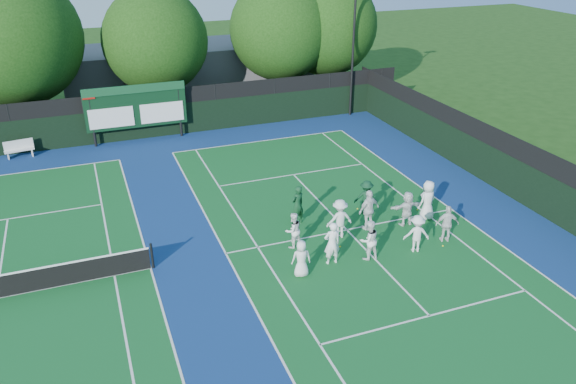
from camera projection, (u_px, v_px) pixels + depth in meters
name	position (u px, v px, depth m)	size (l,w,h in m)	color
ground	(357.00, 241.00, 23.80)	(120.00, 120.00, 0.00)	#1A3D10
court_apron	(213.00, 256.00, 22.72)	(34.00, 32.00, 0.01)	navy
near_court	(347.00, 230.00, 24.64)	(11.05, 23.85, 0.01)	#115421
back_fence	(153.00, 116.00, 34.76)	(34.00, 0.08, 3.00)	black
divider_fence_right	(516.00, 172.00, 26.94)	(0.08, 32.00, 3.00)	black
scoreboard	(136.00, 107.00, 33.72)	(6.00, 0.21, 3.55)	black
clubhouse	(189.00, 72.00, 42.50)	(18.00, 6.00, 4.00)	#5C5C61
light_pole_right	(354.00, 22.00, 36.70)	(1.20, 0.30, 10.12)	black
bench	(19.00, 148.00, 32.09)	(1.64, 0.68, 1.01)	silver
tree_b	(16.00, 41.00, 33.57)	(8.09, 8.09, 10.05)	black
tree_c	(158.00, 43.00, 36.53)	(6.80, 6.80, 8.69)	black
tree_d	(282.00, 32.00, 39.23)	(7.05, 7.05, 9.01)	black
tree_e	(329.00, 28.00, 40.36)	(7.08, 7.08, 9.08)	black
tennis_ball_0	(340.00, 247.00, 23.31)	(0.07, 0.07, 0.07)	yellow
tennis_ball_1	(357.00, 209.00, 26.41)	(0.07, 0.07, 0.07)	yellow
tennis_ball_2	(443.00, 246.00, 23.37)	(0.07, 0.07, 0.07)	yellow
tennis_ball_5	(417.00, 210.00, 26.31)	(0.07, 0.07, 0.07)	yellow
player_front_0	(301.00, 259.00, 21.16)	(0.74, 0.48, 1.51)	white
player_front_1	(332.00, 243.00, 21.87)	(0.66, 0.44, 1.82)	white
player_front_2	(369.00, 240.00, 22.21)	(0.82, 0.64, 1.69)	white
player_front_3	(417.00, 234.00, 22.74)	(1.05, 0.60, 1.62)	silver
player_front_4	(447.00, 224.00, 23.44)	(0.97, 0.40, 1.65)	silver
player_back_0	(293.00, 230.00, 23.04)	(0.76, 0.59, 1.57)	white
player_back_1	(340.00, 219.00, 23.72)	(1.14, 0.66, 1.77)	silver
player_back_2	(369.00, 210.00, 24.37)	(1.09, 0.45, 1.86)	silver
player_back_3	(407.00, 208.00, 24.75)	(1.50, 0.48, 1.61)	silver
player_back_4	(427.00, 200.00, 25.18)	(0.92, 0.60, 1.88)	white
coach_left	(298.00, 205.00, 24.81)	(0.67, 0.44, 1.84)	#0F3A1D
coach_right	(366.00, 197.00, 25.69)	(1.07, 0.61, 1.65)	#0E331D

